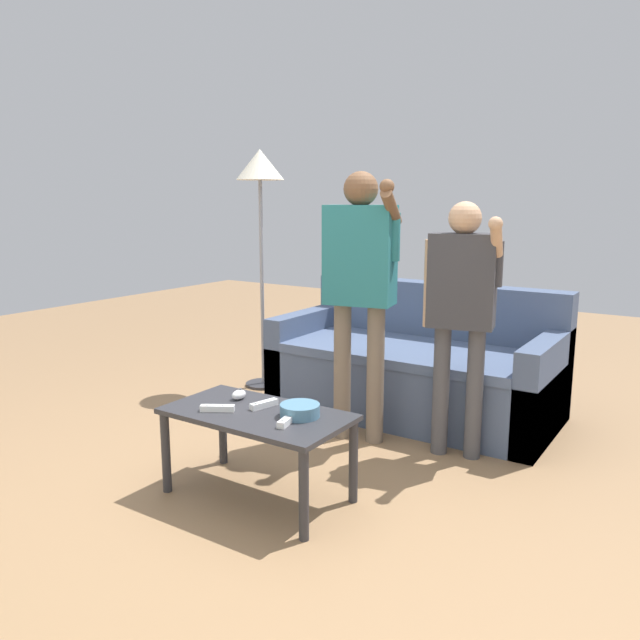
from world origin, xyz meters
TOP-DOWN VIEW (x-y plane):
  - ground_plane at (0.00, 0.00)m, footprint 12.00×12.00m
  - couch at (-0.14, 1.29)m, footprint 1.85×0.91m
  - coffee_table at (-0.24, -0.29)m, footprint 0.89×0.48m
  - snack_bowl at (-0.03, -0.23)m, footprint 0.19×0.19m
  - game_remote_nunchuk at (-0.44, -0.19)m, footprint 0.06×0.09m
  - floor_lamp at (-1.39, 1.19)m, footprint 0.36×0.36m
  - player_right at (0.37, 0.72)m, footprint 0.45×0.30m
  - player_center at (-0.21, 0.63)m, footprint 0.49×0.31m
  - game_remote_wand_near at (-0.26, -0.22)m, footprint 0.07×0.16m
  - game_remote_wand_far at (-0.40, -0.39)m, footprint 0.16×0.12m
  - game_remote_wand_spare at (-0.03, -0.34)m, footprint 0.07×0.16m

SIDE VIEW (x-z plane):
  - ground_plane at x=0.00m, z-range 0.00..0.00m
  - couch at x=-0.14m, z-range -0.13..0.72m
  - coffee_table at x=-0.24m, z-range 0.15..0.59m
  - game_remote_wand_far at x=-0.40m, z-range 0.43..0.47m
  - game_remote_wand_spare at x=-0.03m, z-range 0.43..0.47m
  - game_remote_wand_near at x=-0.26m, z-range 0.43..0.47m
  - game_remote_nunchuk at x=-0.44m, z-range 0.43..0.48m
  - snack_bowl at x=-0.03m, z-range 0.43..0.49m
  - player_right at x=0.37m, z-range 0.18..1.60m
  - player_center at x=-0.21m, z-range 0.21..1.79m
  - floor_lamp at x=-1.39m, z-range 0.66..2.45m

